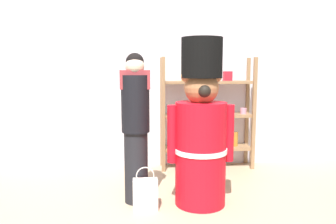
{
  "coord_description": "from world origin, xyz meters",
  "views": [
    {
      "loc": [
        -0.3,
        -2.65,
        1.45
      ],
      "look_at": [
        0.01,
        0.74,
        1.0
      ],
      "focal_mm": 34.66,
      "sensor_mm": 36.0,
      "label": 1
    }
  ],
  "objects_px": {
    "teddy_bear_guard": "(201,131)",
    "shopping_bag": "(145,194)",
    "merchandise_shelf": "(207,113)",
    "person_shopper": "(136,125)"
  },
  "relations": [
    {
      "from": "teddy_bear_guard",
      "to": "shopping_bag",
      "type": "relative_size",
      "value": 3.89
    },
    {
      "from": "merchandise_shelf",
      "to": "shopping_bag",
      "type": "xyz_separation_m",
      "value": [
        -0.94,
        -1.4,
        -0.64
      ]
    },
    {
      "from": "merchandise_shelf",
      "to": "teddy_bear_guard",
      "type": "relative_size",
      "value": 0.92
    },
    {
      "from": "shopping_bag",
      "to": "merchandise_shelf",
      "type": "bearing_deg",
      "value": 56.19
    },
    {
      "from": "person_shopper",
      "to": "shopping_bag",
      "type": "bearing_deg",
      "value": -66.75
    },
    {
      "from": "person_shopper",
      "to": "shopping_bag",
      "type": "xyz_separation_m",
      "value": [
        0.09,
        -0.22,
        -0.69
      ]
    },
    {
      "from": "merchandise_shelf",
      "to": "teddy_bear_guard",
      "type": "distance_m",
      "value": 1.35
    },
    {
      "from": "merchandise_shelf",
      "to": "teddy_bear_guard",
      "type": "height_order",
      "value": "teddy_bear_guard"
    },
    {
      "from": "person_shopper",
      "to": "shopping_bag",
      "type": "distance_m",
      "value": 0.73
    },
    {
      "from": "merchandise_shelf",
      "to": "shopping_bag",
      "type": "height_order",
      "value": "merchandise_shelf"
    }
  ]
}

